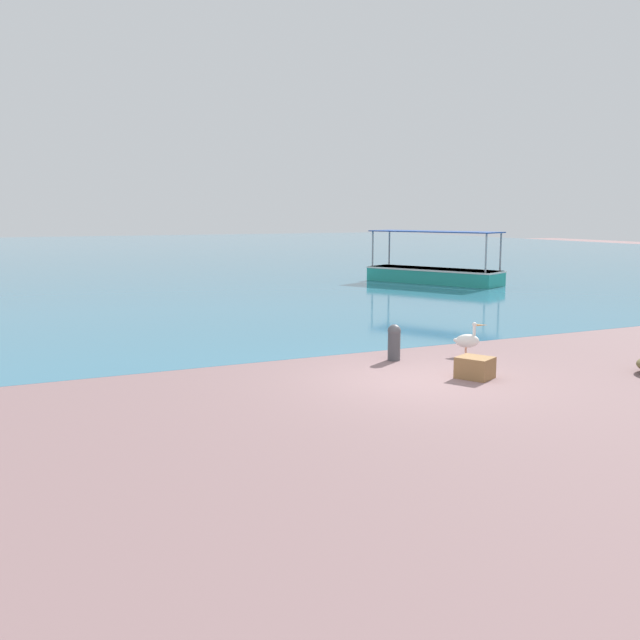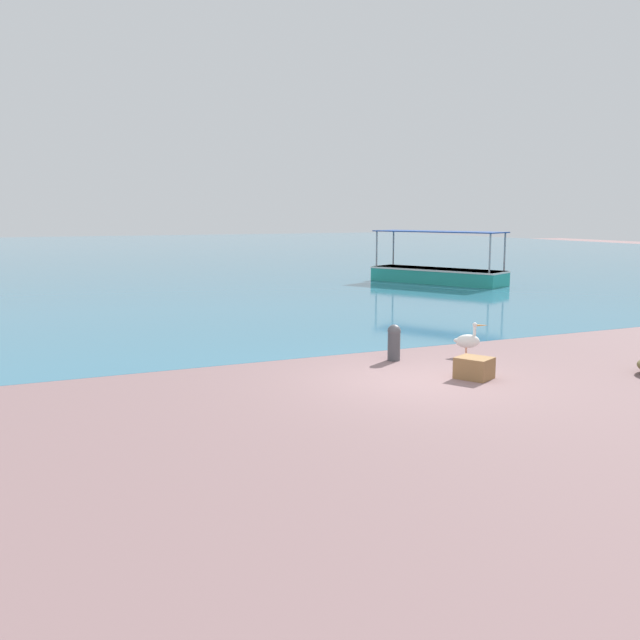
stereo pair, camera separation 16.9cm
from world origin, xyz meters
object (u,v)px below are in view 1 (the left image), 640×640
object	(u,v)px
mooring_bollard	(394,341)
cargo_crate	(475,368)
fishing_boat_near_right	(434,272)
pelican	(467,340)

from	to	relation	value
mooring_bollard	cargo_crate	size ratio (longest dim) A/B	1.23
fishing_boat_near_right	pelican	size ratio (longest dim) A/B	8.37
pelican	mooring_bollard	distance (m)	1.85
cargo_crate	pelican	bearing A→B (deg)	56.87
pelican	cargo_crate	xyz separation A→B (m)	(-1.25, -1.92, -0.16)
mooring_bollard	cargo_crate	world-z (taller)	mooring_bollard
pelican	mooring_bollard	bearing A→B (deg)	170.57
mooring_bollard	cargo_crate	xyz separation A→B (m)	(0.57, -2.23, -0.22)
pelican	fishing_boat_near_right	bearing A→B (deg)	58.25
fishing_boat_near_right	pelican	xyz separation A→B (m)	(-9.19, -14.84, -0.14)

